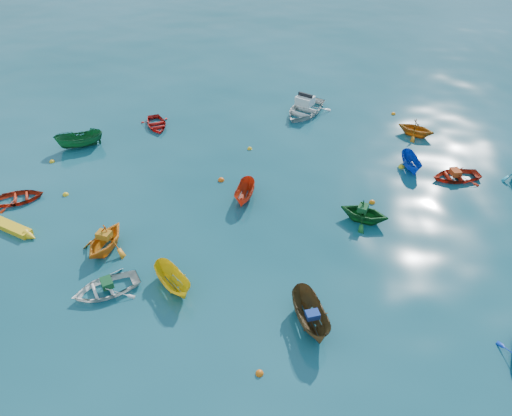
{
  "coord_description": "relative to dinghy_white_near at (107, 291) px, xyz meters",
  "views": [
    {
      "loc": [
        1.86,
        -16.64,
        16.87
      ],
      "look_at": [
        0.0,
        5.0,
        0.4
      ],
      "focal_mm": 35.0,
      "sensor_mm": 36.0,
      "label": 1
    }
  ],
  "objects": [
    {
      "name": "ground",
      "position": [
        6.35,
        1.34,
        0.0
      ],
      "size": [
        160.0,
        160.0,
        0.0
      ],
      "primitive_type": "plane",
      "color": "#093D47",
      "rests_on": "ground"
    },
    {
      "name": "dinghy_white_near",
      "position": [
        0.0,
        0.0,
        0.0
      ],
      "size": [
        3.74,
        3.48,
        0.63
      ],
      "primitive_type": "imported",
      "rotation": [
        0.0,
        0.0,
        -1.0
      ],
      "color": "silver",
      "rests_on": "ground"
    },
    {
      "name": "sampan_brown_mid",
      "position": [
        9.33,
        -1.12,
        0.0
      ],
      "size": [
        2.15,
        3.37,
        1.22
      ],
      "primitive_type": "imported",
      "rotation": [
        0.0,
        0.0,
        0.33
      ],
      "color": "brown",
      "rests_on": "ground"
    },
    {
      "name": "dinghy_orange_w",
      "position": [
        -0.91,
        2.8,
        0.0
      ],
      "size": [
        2.98,
        3.27,
        1.48
      ],
      "primitive_type": "imported",
      "rotation": [
        0.0,
        0.0,
        -0.22
      ],
      "color": "orange",
      "rests_on": "ground"
    },
    {
      "name": "sampan_yellow_mid",
      "position": [
        3.05,
        0.49,
        0.0
      ],
      "size": [
        2.56,
        2.73,
        1.06
      ],
      "primitive_type": "imported",
      "rotation": [
        0.0,
        0.0,
        0.71
      ],
      "color": "gold",
      "rests_on": "ground"
    },
    {
      "name": "dinghy_red_nw",
      "position": [
        -7.26,
        6.41,
        0.0
      ],
      "size": [
        3.37,
        2.98,
        0.58
      ],
      "primitive_type": "imported",
      "rotation": [
        0.0,
        0.0,
        2.0
      ],
      "color": "#B4260F",
      "rests_on": "ground"
    },
    {
      "name": "sampan_orange_n",
      "position": [
        5.61,
        7.7,
        0.0
      ],
      "size": [
        1.28,
        2.67,
        0.99
      ],
      "primitive_type": "imported",
      "rotation": [
        0.0,
        0.0,
        -0.13
      ],
      "color": "red",
      "rests_on": "ground"
    },
    {
      "name": "dinghy_green_n",
      "position": [
        12.19,
        6.23,
        0.0
      ],
      "size": [
        3.18,
        2.96,
        1.36
      ],
      "primitive_type": "imported",
      "rotation": [
        0.0,
        0.0,
        1.23
      ],
      "color": "#14561F",
      "rests_on": "ground"
    },
    {
      "name": "dinghy_red_ne",
      "position": [
        18.12,
        10.87,
        0.0
      ],
      "size": [
        3.35,
        2.72,
        0.61
      ],
      "primitive_type": "imported",
      "rotation": [
        0.0,
        0.0,
        -1.34
      ],
      "color": "red",
      "rests_on": "ground"
    },
    {
      "name": "sampan_blue_far",
      "position": [
        15.58,
        11.79,
        0.0
      ],
      "size": [
        1.25,
        2.6,
        0.97
      ],
      "primitive_type": "imported",
      "rotation": [
        0.0,
        0.0,
        0.13
      ],
      "color": "#0D38A4",
      "rests_on": "ground"
    },
    {
      "name": "dinghy_red_far",
      "position": [
        -1.6,
        15.89,
        0.0
      ],
      "size": [
        2.96,
        3.34,
        0.57
      ],
      "primitive_type": "imported",
      "rotation": [
        0.0,
        0.0,
        0.44
      ],
      "color": "red",
      "rests_on": "ground"
    },
    {
      "name": "dinghy_orange_far",
      "position": [
        16.57,
        16.11,
        0.0
      ],
      "size": [
        3.17,
        3.02,
        1.3
      ],
      "primitive_type": "imported",
      "rotation": [
        0.0,
        0.0,
        1.1
      ],
      "color": "#BC6611",
      "rests_on": "ground"
    },
    {
      "name": "sampan_green_far",
      "position": [
        -5.93,
        12.59,
        0.0
      ],
      "size": [
        3.28,
        2.34,
        1.19
      ],
      "primitive_type": "imported",
      "rotation": [
        0.0,
        0.0,
        -1.14
      ],
      "color": "#135327",
      "rests_on": "ground"
    },
    {
      "name": "kayak_yellow",
      "position": [
        -6.78,
        4.02,
        0.0
      ],
      "size": [
        3.97,
        2.17,
        0.41
      ],
      "primitive_type": null,
      "rotation": [
        0.0,
        0.0,
        1.16
      ],
      "color": "yellow",
      "rests_on": "ground"
    },
    {
      "name": "motorboat_white",
      "position": [
        8.9,
        18.87,
        0.0
      ],
      "size": [
        4.74,
        5.25,
        1.49
      ],
      "primitive_type": "imported",
      "rotation": [
        0.0,
        0.0,
        -0.49
      ],
      "color": "silver",
      "rests_on": "ground"
    },
    {
      "name": "tarp_green_a",
      "position": [
        0.08,
        0.05,
        0.47
      ],
      "size": [
        0.77,
        0.81,
        0.32
      ],
      "primitive_type": "cube",
      "rotation": [
        0.0,
        0.0,
        -1.0
      ],
      "color": "#124923",
      "rests_on": "dinghy_white_near"
    },
    {
      "name": "tarp_blue_a",
      "position": [
        9.38,
        -1.27,
        0.75
      ],
      "size": [
        0.68,
        0.59,
        0.27
      ],
      "primitive_type": "cube",
      "rotation": [
        0.0,
        0.0,
        0.33
      ],
      "color": "navy",
      "rests_on": "sampan_brown_mid"
    },
    {
      "name": "tarp_orange_a",
      "position": [
        -0.9,
        2.85,
        0.9
      ],
      "size": [
        0.78,
        0.65,
        0.33
      ],
      "primitive_type": "cube",
      "rotation": [
        0.0,
        0.0,
        -0.22
      ],
      "color": "#C07113",
      "rests_on": "dinghy_orange_w"
    },
    {
      "name": "tarp_green_b",
      "position": [
        12.09,
        6.26,
        0.83
      ],
      "size": [
        0.66,
        0.76,
        0.31
      ],
      "primitive_type": "cube",
      "rotation": [
        0.0,
        0.0,
        1.23
      ],
      "color": "#124B20",
      "rests_on": "dinghy_green_n"
    },
    {
      "name": "tarp_orange_b",
      "position": [
        18.02,
        10.84,
        0.47
      ],
      "size": [
        0.66,
        0.78,
        0.33
      ],
      "primitive_type": "cube",
      "rotation": [
        0.0,
        0.0,
        -1.34
      ],
      "color": "#B83B12",
      "rests_on": "dinghy_red_ne"
    },
    {
      "name": "buoy_or_b",
      "position": [
        7.36,
        -3.77,
        0.0
      ],
      "size": [
        0.33,
        0.33,
        0.33
      ],
      "primitive_type": "sphere",
      "color": "#DD5C0C",
      "rests_on": "ground"
    },
    {
      "name": "buoy_ye_b",
      "position": [
        -4.81,
        7.17,
        0.0
      ],
      "size": [
        0.34,
        0.34,
        0.34
      ],
      "primitive_type": "sphere",
      "color": "yellow",
      "rests_on": "ground"
    },
    {
      "name": "buoy_or_c",
      "position": [
        3.98,
        9.43,
        0.0
      ],
      "size": [
        0.39,
        0.39,
        0.39
      ],
      "primitive_type": "sphere",
      "color": "#F0570D",
      "rests_on": "ground"
    },
    {
      "name": "buoy_ye_c",
      "position": [
        5.34,
        13.29,
        0.0
      ],
      "size": [
        0.33,
        0.33,
        0.33
      ],
      "primitive_type": "sphere",
      "color": "gold",
      "rests_on": "ground"
    },
    {
      "name": "buoy_or_d",
      "position": [
        12.84,
        7.92,
        0.0
      ],
      "size": [
        0.36,
        0.36,
        0.36
      ],
      "primitive_type": "sphere",
      "color": "orange",
      "rests_on": "ground"
    },
    {
      "name": "buoy_ye_d",
      "position": [
        -7.08,
        10.6,
        0.0
      ],
      "size": [
        0.34,
        0.34,
        0.34
      ],
      "primitive_type": "sphere",
      "color": "yellow",
      "rests_on": "ground"
    },
    {
      "name": "buoy_or_e",
      "position": [
        15.52,
        19.28,
        0.0
      ],
      "size": [
        0.33,
        0.33,
        0.33
      ],
      "primitive_type": "sphere",
      "color": "orange",
      "rests_on": "ground"
    },
    {
      "name": "buoy_ye_e",
      "position": [
        15.04,
        11.87,
        0.0
      ],
      "size": [
        0.38,
        0.38,
        0.38
      ],
      "primitive_type": "sphere",
      "color": "yellow",
      "rests_on": "ground"
    }
  ]
}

